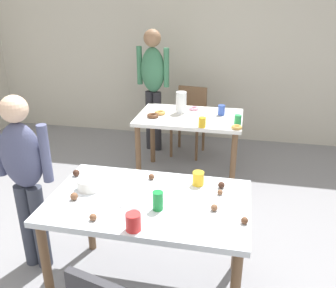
{
  "coord_description": "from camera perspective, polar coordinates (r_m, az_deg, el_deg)",
  "views": [
    {
      "loc": [
        0.53,
        -1.92,
        1.99
      ],
      "look_at": [
        -0.01,
        0.63,
        0.9
      ],
      "focal_mm": 38.78,
      "sensor_mm": 36.0,
      "label": 1
    }
  ],
  "objects": [
    {
      "name": "wall_back",
      "position": [
        5.19,
        6.1,
        14.9
      ],
      "size": [
        6.4,
        0.1,
        2.6
      ],
      "primitive_type": "cube",
      "color": "beige",
      "rests_on": "ground_plane"
    },
    {
      "name": "dining_table_near",
      "position": [
        2.44,
        -3.03,
        -10.55
      ],
      "size": [
        1.3,
        0.8,
        0.75
      ],
      "color": "silver",
      "rests_on": "ground_plane"
    },
    {
      "name": "dining_table_far",
      "position": [
        4.01,
        3.42,
        3.02
      ],
      "size": [
        1.13,
        0.75,
        0.75
      ],
      "color": "white",
      "rests_on": "ground_plane"
    },
    {
      "name": "chair_far_table",
      "position": [
        4.76,
        3.45,
        4.34
      ],
      "size": [
        0.45,
        0.45,
        0.87
      ],
      "color": "brown",
      "rests_on": "ground_plane"
    },
    {
      "name": "person_girl_near",
      "position": [
        2.78,
        -21.61,
        -4.11
      ],
      "size": [
        0.45,
        0.22,
        1.37
      ],
      "color": "#383D4C",
      "rests_on": "ground_plane"
    },
    {
      "name": "person_adult_far",
      "position": [
        4.73,
        -2.38,
        10.03
      ],
      "size": [
        0.45,
        0.26,
        1.59
      ],
      "color": "#28282D",
      "rests_on": "ground_plane"
    },
    {
      "name": "mixing_bowl",
      "position": [
        2.54,
        -12.26,
        -6.12
      ],
      "size": [
        0.17,
        0.17,
        0.08
      ],
      "primitive_type": "cylinder",
      "color": "white",
      "rests_on": "dining_table_near"
    },
    {
      "name": "soda_can",
      "position": [
        2.25,
        -1.61,
        -8.91
      ],
      "size": [
        0.07,
        0.07,
        0.12
      ],
      "primitive_type": "cylinder",
      "color": "#198438",
      "rests_on": "dining_table_near"
    },
    {
      "name": "fork_near",
      "position": [
        2.3,
        -5.59,
        -10.02
      ],
      "size": [
        0.17,
        0.02,
        0.01
      ],
      "primitive_type": "cube",
      "color": "silver",
      "rests_on": "dining_table_near"
    },
    {
      "name": "cup_near_0",
      "position": [
        2.09,
        -5.47,
        -12.09
      ],
      "size": [
        0.09,
        0.09,
        0.1
      ],
      "primitive_type": "cylinder",
      "color": "red",
      "rests_on": "dining_table_near"
    },
    {
      "name": "cup_near_1",
      "position": [
        2.54,
        4.77,
        -5.42
      ],
      "size": [
        0.08,
        0.08,
        0.1
      ],
      "primitive_type": "cylinder",
      "color": "yellow",
      "rests_on": "dining_table_near"
    },
    {
      "name": "cake_ball_0",
      "position": [
        2.45,
        8.18,
        -7.52
      ],
      "size": [
        0.04,
        0.04,
        0.04
      ],
      "primitive_type": "sphere",
      "color": "brown",
      "rests_on": "dining_table_near"
    },
    {
      "name": "cake_ball_1",
      "position": [
        2.74,
        -14.24,
        -4.44
      ],
      "size": [
        0.05,
        0.05,
        0.05
      ],
      "primitive_type": "sphere",
      "color": "#3D2319",
      "rests_on": "dining_table_near"
    },
    {
      "name": "cake_ball_2",
      "position": [
        2.28,
        7.29,
        -9.89
      ],
      "size": [
        0.04,
        0.04,
        0.04
      ],
      "primitive_type": "sphere",
      "color": "brown",
      "rests_on": "dining_table_near"
    },
    {
      "name": "cake_ball_3",
      "position": [
        2.53,
        8.38,
        -6.4
      ],
      "size": [
        0.05,
        0.05,
        0.05
      ],
      "primitive_type": "sphere",
      "color": "#3D2319",
      "rests_on": "dining_table_near"
    },
    {
      "name": "cake_ball_4",
      "position": [
        2.22,
        -11.7,
        -11.2
      ],
      "size": [
        0.04,
        0.04,
        0.04
      ],
      "primitive_type": "sphere",
      "color": "brown",
      "rests_on": "dining_table_near"
    },
    {
      "name": "cake_ball_5",
      "position": [
        2.61,
        -2.62,
        -5.16
      ],
      "size": [
        0.04,
        0.04,
        0.04
      ],
      "primitive_type": "sphere",
      "color": "brown",
      "rests_on": "dining_table_near"
    },
    {
      "name": "cake_ball_6",
      "position": [
        2.19,
        11.94,
        -11.68
      ],
      "size": [
        0.04,
        0.04,
        0.04
      ],
      "primitive_type": "sphere",
      "color": "brown",
      "rests_on": "dining_table_near"
    },
    {
      "name": "cake_ball_7",
      "position": [
        2.44,
        -14.55,
        -7.97
      ],
      "size": [
        0.05,
        0.05,
        0.05
      ],
      "primitive_type": "sphere",
      "color": "brown",
      "rests_on": "dining_table_near"
    },
    {
      "name": "pitcher_far",
      "position": [
        4.05,
        2.08,
        6.56
      ],
      "size": [
        0.12,
        0.12,
        0.24
      ],
      "primitive_type": "cylinder",
      "color": "white",
      "rests_on": "dining_table_far"
    },
    {
      "name": "cup_far_0",
      "position": [
        4.03,
        8.4,
        5.3
      ],
      "size": [
        0.08,
        0.08,
        0.11
      ],
      "primitive_type": "cylinder",
      "color": "#3351B2",
      "rests_on": "dining_table_far"
    },
    {
      "name": "cup_far_1",
      "position": [
        3.63,
        5.39,
        3.42
      ],
      "size": [
        0.07,
        0.07,
        0.1
      ],
      "primitive_type": "cylinder",
      "color": "yellow",
      "rests_on": "dining_table_far"
    },
    {
      "name": "cup_far_2",
      "position": [
        3.74,
        10.91,
        3.71
      ],
      "size": [
        0.07,
        0.07,
        0.11
      ],
      "primitive_type": "cylinder",
      "color": "green",
      "rests_on": "dining_table_far"
    },
    {
      "name": "donut_far_0",
      "position": [
        3.92,
        -2.4,
        4.49
      ],
      "size": [
        0.13,
        0.13,
        0.04
      ],
      "primitive_type": "torus",
      "color": "brown",
      "rests_on": "dining_table_far"
    },
    {
      "name": "donut_far_1",
      "position": [
        3.64,
        10.75,
        2.62
      ],
      "size": [
        0.11,
        0.11,
        0.03
      ],
      "primitive_type": "torus",
      "color": "gold",
      "rests_on": "dining_table_far"
    },
    {
      "name": "donut_far_2",
      "position": [
        4.19,
        4.04,
        5.61
      ],
      "size": [
        0.11,
        0.11,
        0.03
      ],
      "primitive_type": "torus",
      "color": "pink",
      "rests_on": "dining_table_far"
    },
    {
      "name": "donut_far_3",
      "position": [
        4.02,
        -1.25,
        4.95
      ],
      "size": [
        0.12,
        0.12,
        0.04
      ],
      "primitive_type": "torus",
      "color": "gold",
      "rests_on": "dining_table_far"
    }
  ]
}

